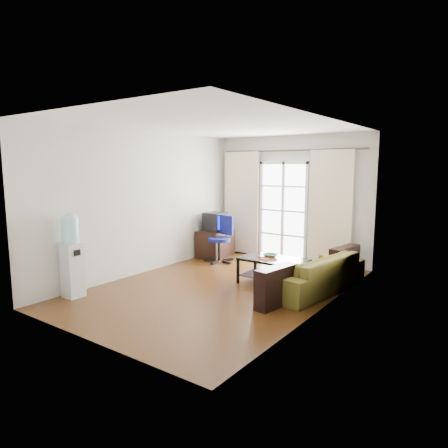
{
  "coord_description": "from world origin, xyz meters",
  "views": [
    {
      "loc": [
        3.88,
        -5.31,
        2.05
      ],
      "look_at": [
        -0.18,
        0.35,
        1.04
      ],
      "focal_mm": 32.0,
      "sensor_mm": 36.0,
      "label": 1
    }
  ],
  "objects_px": {
    "sofa": "(314,273)",
    "water_cooler": "(72,253)",
    "crt_tv": "(214,221)",
    "coffee_table": "(273,268)",
    "tv_stand": "(215,243)",
    "task_chair": "(220,248)"
  },
  "relations": [
    {
      "from": "tv_stand",
      "to": "water_cooler",
      "type": "bearing_deg",
      "value": -96.21
    },
    {
      "from": "task_chair",
      "to": "tv_stand",
      "type": "bearing_deg",
      "value": 148.41
    },
    {
      "from": "tv_stand",
      "to": "task_chair",
      "type": "distance_m",
      "value": 0.52
    },
    {
      "from": "task_chair",
      "to": "coffee_table",
      "type": "bearing_deg",
      "value": -15.57
    },
    {
      "from": "coffee_table",
      "to": "task_chair",
      "type": "relative_size",
      "value": 1.17
    },
    {
      "from": "coffee_table",
      "to": "tv_stand",
      "type": "relative_size",
      "value": 1.39
    },
    {
      "from": "tv_stand",
      "to": "task_chair",
      "type": "xyz_separation_m",
      "value": [
        0.39,
        -0.34,
        -0.01
      ]
    },
    {
      "from": "coffee_table",
      "to": "water_cooler",
      "type": "relative_size",
      "value": 0.86
    },
    {
      "from": "coffee_table",
      "to": "sofa",
      "type": "bearing_deg",
      "value": 7.14
    },
    {
      "from": "crt_tv",
      "to": "water_cooler",
      "type": "distance_m",
      "value": 3.56
    },
    {
      "from": "crt_tv",
      "to": "task_chair",
      "type": "bearing_deg",
      "value": -39.09
    },
    {
      "from": "sofa",
      "to": "tv_stand",
      "type": "distance_m",
      "value": 3.04
    },
    {
      "from": "tv_stand",
      "to": "crt_tv",
      "type": "xyz_separation_m",
      "value": [
        0.0,
        -0.04,
        0.51
      ]
    },
    {
      "from": "tv_stand",
      "to": "crt_tv",
      "type": "bearing_deg",
      "value": -88.8
    },
    {
      "from": "coffee_table",
      "to": "water_cooler",
      "type": "bearing_deg",
      "value": -132.71
    },
    {
      "from": "tv_stand",
      "to": "water_cooler",
      "type": "distance_m",
      "value": 3.61
    },
    {
      "from": "sofa",
      "to": "tv_stand",
      "type": "height_order",
      "value": "tv_stand"
    },
    {
      "from": "sofa",
      "to": "water_cooler",
      "type": "distance_m",
      "value": 3.91
    },
    {
      "from": "tv_stand",
      "to": "water_cooler",
      "type": "xyz_separation_m",
      "value": [
        -0.11,
        -3.59,
        0.4
      ]
    },
    {
      "from": "coffee_table",
      "to": "tv_stand",
      "type": "distance_m",
      "value": 2.43
    },
    {
      "from": "coffee_table",
      "to": "crt_tv",
      "type": "height_order",
      "value": "crt_tv"
    },
    {
      "from": "coffee_table",
      "to": "tv_stand",
      "type": "height_order",
      "value": "tv_stand"
    }
  ]
}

